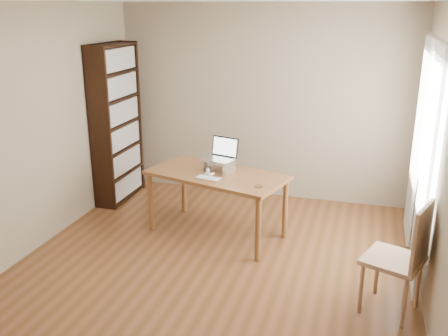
% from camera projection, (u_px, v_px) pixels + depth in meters
% --- Properties ---
extents(room, '(4.04, 4.54, 2.64)m').
position_uv_depth(room, '(215.00, 146.00, 4.67)').
color(room, '#563416').
rests_on(room, ground).
extents(bookshelf, '(0.30, 0.90, 2.10)m').
position_uv_depth(bookshelf, '(117.00, 124.00, 6.65)').
color(bookshelf, black).
rests_on(bookshelf, ground).
extents(curtains, '(0.03, 1.90, 2.25)m').
position_uv_depth(curtains, '(421.00, 153.00, 4.91)').
color(curtains, white).
rests_on(curtains, ground).
extents(desk, '(1.69, 1.15, 0.75)m').
position_uv_depth(desk, '(217.00, 180.00, 5.66)').
color(desk, brown).
rests_on(desk, ground).
extents(laptop_stand, '(0.32, 0.25, 0.13)m').
position_uv_depth(laptop_stand, '(219.00, 164.00, 5.68)').
color(laptop_stand, silver).
rests_on(laptop_stand, desk).
extents(laptop, '(0.39, 0.36, 0.24)m').
position_uv_depth(laptop, '(220.00, 154.00, 5.70)').
color(laptop, silver).
rests_on(laptop, laptop_stand).
extents(keyboard, '(0.31, 0.18, 0.02)m').
position_uv_depth(keyboard, '(208.00, 178.00, 5.43)').
color(keyboard, silver).
rests_on(keyboard, desk).
extents(coaster, '(0.10, 0.10, 0.01)m').
position_uv_depth(coaster, '(259.00, 186.00, 5.22)').
color(coaster, '#4E2B1A').
rests_on(coaster, desk).
extents(cat, '(0.24, 0.47, 0.14)m').
position_uv_depth(cat, '(218.00, 165.00, 5.72)').
color(cat, '#494339').
rests_on(cat, desk).
extents(chair, '(0.59, 0.59, 1.04)m').
position_uv_depth(chair, '(404.00, 253.00, 4.21)').
color(chair, '#AC7B5D').
rests_on(chair, ground).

